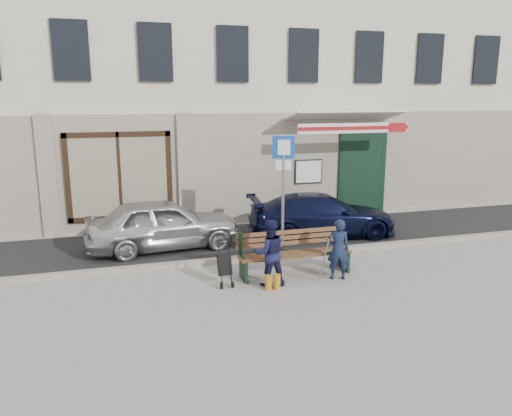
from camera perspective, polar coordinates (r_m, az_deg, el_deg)
name	(u,v)px	position (r m, az deg, el deg)	size (l,w,h in m)	color
ground	(293,281)	(10.29, 4.26, -8.33)	(80.00, 80.00, 0.00)	#9E9991
asphalt_lane	(251,240)	(13.07, -0.54, -3.63)	(60.00, 3.20, 0.01)	#282828
curb	(270,256)	(11.60, 1.64, -5.51)	(60.00, 0.18, 0.12)	#9E9384
building	(208,57)	(17.80, -5.50, 16.83)	(20.00, 8.27, 10.00)	beige
car_silver	(163,224)	(12.38, -10.55, -1.80)	(1.49, 3.70, 1.26)	silver
car_navy	(322,215)	(13.43, 7.57, -0.80)	(1.60, 3.93, 1.14)	black
parking_sign	(283,175)	(11.61, 3.13, 3.75)	(0.51, 0.15, 2.79)	gray
bench	(293,254)	(10.49, 4.23, -5.24)	(2.40, 1.17, 0.98)	brown
man	(338,249)	(10.32, 9.37, -4.67)	(0.46, 0.30, 1.27)	#141E39
woman	(269,253)	(9.85, 1.53, -5.13)	(0.65, 0.51, 1.34)	#15163A
stroller	(225,266)	(9.93, -3.60, -6.61)	(0.28, 0.39, 0.91)	black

